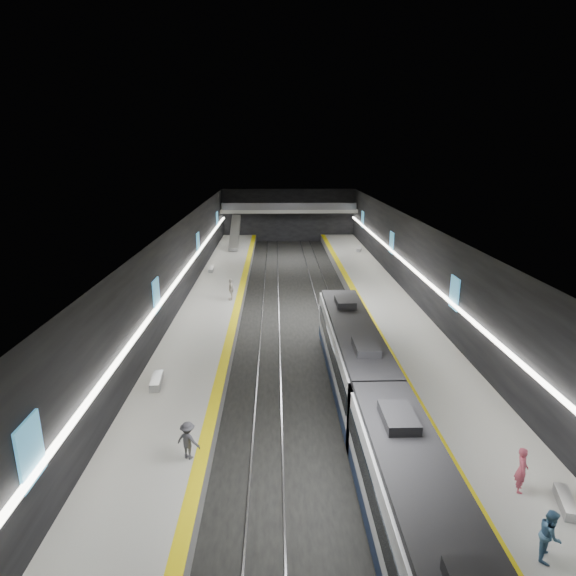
{
  "coord_description": "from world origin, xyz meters",
  "views": [
    {
      "loc": [
        -2.05,
        -38.49,
        13.78
      ],
      "look_at": [
        -0.98,
        1.43,
        2.2
      ],
      "focal_mm": 30.0,
      "sensor_mm": 36.0,
      "label": 1
    }
  ],
  "objects_px": {
    "bench_left_far": "(211,270)",
    "passenger_left_a": "(231,289)",
    "train": "(378,416)",
    "bench_right_far": "(359,249)",
    "passenger_right_a": "(522,470)",
    "bench_left_near": "(157,381)",
    "escalator": "(235,233)",
    "passenger_left_b": "(188,441)",
    "passenger_right_b": "(550,535)",
    "bench_right_near": "(566,503)"
  },
  "relations": [
    {
      "from": "bench_left_far",
      "to": "passenger_left_a",
      "type": "relative_size",
      "value": 0.86
    },
    {
      "from": "train",
      "to": "passenger_left_a",
      "type": "xyz_separation_m",
      "value": [
        -8.46,
        21.38,
        -0.23
      ]
    },
    {
      "from": "bench_right_far",
      "to": "passenger_right_a",
      "type": "xyz_separation_m",
      "value": [
        -1.49,
        -45.57,
        0.71
      ]
    },
    {
      "from": "train",
      "to": "bench_left_near",
      "type": "bearing_deg",
      "value": 153.67
    },
    {
      "from": "escalator",
      "to": "passenger_left_b",
      "type": "xyz_separation_m",
      "value": [
        1.68,
        -46.58,
        -1.05
      ]
    },
    {
      "from": "bench_right_far",
      "to": "passenger_left_a",
      "type": "bearing_deg",
      "value": -110.39
    },
    {
      "from": "bench_right_far",
      "to": "train",
      "type": "bearing_deg",
      "value": -83.35
    },
    {
      "from": "train",
      "to": "passenger_left_b",
      "type": "bearing_deg",
      "value": -172.21
    },
    {
      "from": "passenger_left_a",
      "to": "passenger_left_b",
      "type": "bearing_deg",
      "value": -7.03
    },
    {
      "from": "bench_left_near",
      "to": "bench_right_far",
      "type": "relative_size",
      "value": 1.07
    },
    {
      "from": "train",
      "to": "bench_left_near",
      "type": "xyz_separation_m",
      "value": [
        -11.28,
        5.58,
        -0.96
      ]
    },
    {
      "from": "bench_right_far",
      "to": "passenger_right_a",
      "type": "relative_size",
      "value": 0.97
    },
    {
      "from": "passenger_right_b",
      "to": "passenger_left_a",
      "type": "xyz_separation_m",
      "value": [
        -12.64,
        28.09,
        0.07
      ]
    },
    {
      "from": "train",
      "to": "bench_right_near",
      "type": "xyz_separation_m",
      "value": [
        6.12,
        -4.49,
        -0.99
      ]
    },
    {
      "from": "train",
      "to": "bench_right_far",
      "type": "height_order",
      "value": "train"
    },
    {
      "from": "escalator",
      "to": "bench_left_far",
      "type": "bearing_deg",
      "value": -96.34
    },
    {
      "from": "passenger_left_a",
      "to": "passenger_left_b",
      "type": "height_order",
      "value": "passenger_left_a"
    },
    {
      "from": "bench_right_near",
      "to": "passenger_left_b",
      "type": "distance_m",
      "value": 14.84
    },
    {
      "from": "bench_right_far",
      "to": "escalator",
      "type": "bearing_deg",
      "value": -176.58
    },
    {
      "from": "passenger_right_a",
      "to": "passenger_left_b",
      "type": "relative_size",
      "value": 1.09
    },
    {
      "from": "bench_left_near",
      "to": "train",
      "type": "bearing_deg",
      "value": -31.72
    },
    {
      "from": "escalator",
      "to": "passenger_right_b",
      "type": "xyz_separation_m",
      "value": [
        14.18,
        -52.15,
        -1.01
      ]
    },
    {
      "from": "passenger_right_a",
      "to": "passenger_left_a",
      "type": "bearing_deg",
      "value": 46.52
    },
    {
      "from": "passenger_left_a",
      "to": "escalator",
      "type": "bearing_deg",
      "value": 176.29
    },
    {
      "from": "passenger_right_b",
      "to": "passenger_left_b",
      "type": "bearing_deg",
      "value": 95.22
    },
    {
      "from": "escalator",
      "to": "passenger_right_a",
      "type": "relative_size",
      "value": 4.3
    },
    {
      "from": "train",
      "to": "passenger_left_b",
      "type": "xyz_separation_m",
      "value": [
        -8.32,
        -1.14,
        -0.35
      ]
    },
    {
      "from": "bench_right_far",
      "to": "passenger_right_b",
      "type": "xyz_separation_m",
      "value": [
        -2.15,
        -48.74,
        0.67
      ]
    },
    {
      "from": "bench_right_far",
      "to": "passenger_right_a",
      "type": "bearing_deg",
      "value": -76.65
    },
    {
      "from": "bench_right_near",
      "to": "bench_right_far",
      "type": "height_order",
      "value": "bench_right_far"
    },
    {
      "from": "train",
      "to": "passenger_right_a",
      "type": "relative_size",
      "value": 15.68
    },
    {
      "from": "passenger_right_a",
      "to": "passenger_right_b",
      "type": "distance_m",
      "value": 3.24
    },
    {
      "from": "bench_right_far",
      "to": "passenger_left_b",
      "type": "xyz_separation_m",
      "value": [
        -14.65,
        -43.17,
        0.63
      ]
    },
    {
      "from": "passenger_left_a",
      "to": "passenger_left_b",
      "type": "distance_m",
      "value": 22.52
    },
    {
      "from": "bench_left_far",
      "to": "passenger_right_a",
      "type": "bearing_deg",
      "value": -66.76
    },
    {
      "from": "passenger_right_a",
      "to": "train",
      "type": "bearing_deg",
      "value": 72.22
    },
    {
      "from": "passenger_right_a",
      "to": "bench_left_far",
      "type": "bearing_deg",
      "value": 43.35
    },
    {
      "from": "bench_left_far",
      "to": "bench_right_far",
      "type": "xyz_separation_m",
      "value": [
        17.85,
        10.33,
        0.02
      ]
    },
    {
      "from": "bench_left_far",
      "to": "bench_right_far",
      "type": "bearing_deg",
      "value": 28.38
    },
    {
      "from": "train",
      "to": "escalator",
      "type": "xyz_separation_m",
      "value": [
        -10.0,
        45.44,
        0.7
      ]
    },
    {
      "from": "bench_left_near",
      "to": "bench_right_near",
      "type": "relative_size",
      "value": 1.13
    },
    {
      "from": "bench_right_near",
      "to": "train",
      "type": "bearing_deg",
      "value": 159.89
    },
    {
      "from": "bench_left_near",
      "to": "bench_left_far",
      "type": "bearing_deg",
      "value": 85.15
    },
    {
      "from": "bench_right_far",
      "to": "passenger_right_b",
      "type": "relative_size",
      "value": 1.01
    },
    {
      "from": "passenger_left_b",
      "to": "passenger_left_a",
      "type": "bearing_deg",
      "value": -65.69
    },
    {
      "from": "passenger_right_a",
      "to": "passenger_left_a",
      "type": "height_order",
      "value": "passenger_left_a"
    },
    {
      "from": "bench_left_far",
      "to": "train",
      "type": "bearing_deg",
      "value": -71.69
    },
    {
      "from": "passenger_left_b",
      "to": "bench_left_far",
      "type": "bearing_deg",
      "value": -60.47
    },
    {
      "from": "escalator",
      "to": "passenger_right_b",
      "type": "distance_m",
      "value": 54.06
    },
    {
      "from": "escalator",
      "to": "bench_left_far",
      "type": "distance_m",
      "value": 13.93
    }
  ]
}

